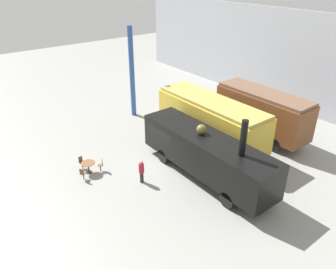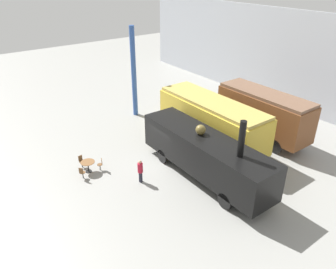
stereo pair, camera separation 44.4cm
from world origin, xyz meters
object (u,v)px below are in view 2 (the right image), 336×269
object	(u,v)px
passenger_coach_vintage	(211,119)
cafe_chair_0	(82,172)
steam_locomotive	(205,153)
passenger_coach_wooden	(264,112)
cafe_table_near	(88,164)
visitor_person	(140,170)

from	to	relation	value
passenger_coach_vintage	cafe_chair_0	distance (m)	10.17
steam_locomotive	cafe_chair_0	bearing A→B (deg)	-124.88
passenger_coach_wooden	cafe_table_near	size ratio (longest dim) A/B	8.15
steam_locomotive	passenger_coach_wooden	bearing A→B (deg)	101.08
visitor_person	passenger_coach_vintage	bearing A→B (deg)	98.64
passenger_coach_vintage	steam_locomotive	xyz separation A→B (m)	(3.08, -3.43, -0.30)
cafe_table_near	steam_locomotive	bearing A→B (deg)	49.12
passenger_coach_wooden	passenger_coach_vintage	xyz separation A→B (m)	(-1.62, -4.03, -0.11)
passenger_coach_wooden	passenger_coach_vintage	distance (m)	4.34
passenger_coach_wooden	cafe_table_near	bearing A→B (deg)	-105.15
steam_locomotive	cafe_table_near	world-z (taller)	steam_locomotive
passenger_coach_vintage	visitor_person	size ratio (longest dim) A/B	5.85
passenger_coach_vintage	cafe_chair_0	size ratio (longest dim) A/B	10.73
passenger_coach_wooden	cafe_chair_0	xyz separation A→B (m)	(-3.08, -13.97, -1.71)
passenger_coach_vintage	steam_locomotive	bearing A→B (deg)	-48.09
passenger_coach_vintage	visitor_person	bearing A→B (deg)	-81.36
cafe_table_near	cafe_chair_0	size ratio (longest dim) A/B	1.08
passenger_coach_vintage	cafe_table_near	xyz separation A→B (m)	(-1.99, -9.28, -1.48)
steam_locomotive	cafe_chair_0	distance (m)	8.04
visitor_person	cafe_table_near	bearing A→B (deg)	-143.97
steam_locomotive	visitor_person	world-z (taller)	steam_locomotive
passenger_coach_wooden	cafe_table_near	world-z (taller)	passenger_coach_wooden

